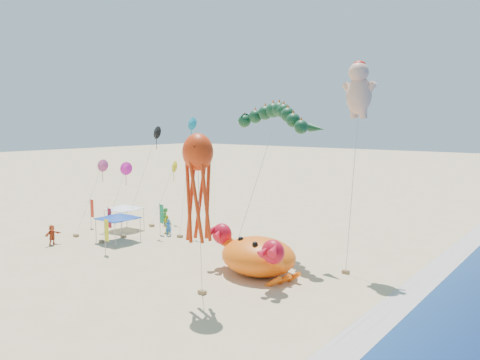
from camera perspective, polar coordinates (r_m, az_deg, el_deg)
name	(u,v)px	position (r m, az deg, el deg)	size (l,w,h in m)	color
ground	(244,267)	(36.90, 0.54, -10.61)	(320.00, 320.00, 0.00)	#D1B784
foam_strip	(398,304)	(31.48, 18.69, -14.14)	(320.00, 320.00, 0.00)	silver
crab_inflatable	(257,255)	(34.78, 2.13, -9.11)	(7.86, 6.26, 3.45)	#FF620D
dragon_kite	(272,121)	(40.52, 3.95, 7.20)	(11.01, 7.27, 12.52)	#0E351D
cherub_kite	(359,89)	(36.26, 14.28, 10.75)	(1.92, 2.68, 15.69)	#E9AA8E
octopus_kite	(198,179)	(28.22, -5.13, 0.09)	(2.18, 2.33, 10.55)	red
canopy_blue	(118,216)	(45.55, -14.67, -4.27)	(3.46, 3.46, 2.71)	gray
canopy_white	(124,207)	(50.29, -13.97, -3.19)	(3.39, 3.39, 2.71)	gray
feather_flags	(117,218)	(46.89, -14.73, -4.48)	(10.28, 7.81, 3.20)	gray
beachgoers	(139,228)	(46.88, -12.20, -5.78)	(19.36, 13.86, 1.90)	#2B1FB9
small_kites	(148,160)	(48.67, -11.12, 2.40)	(9.67, 10.73, 11.75)	yellow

